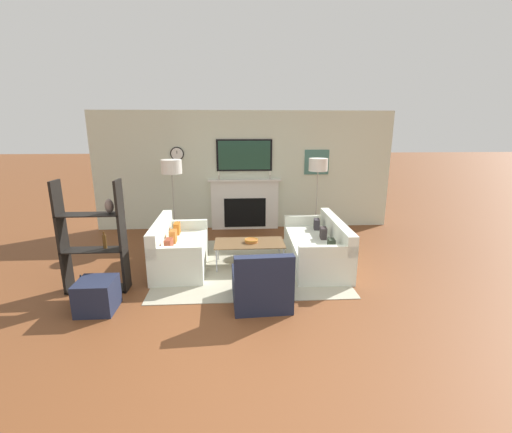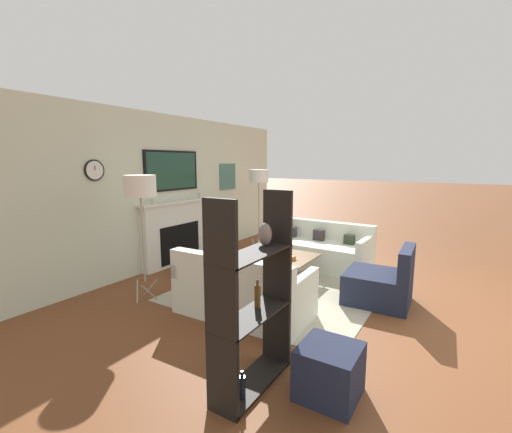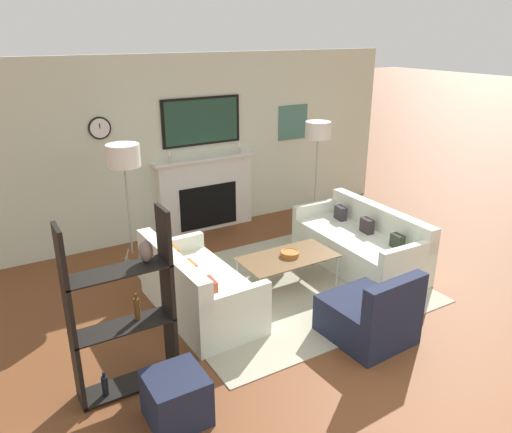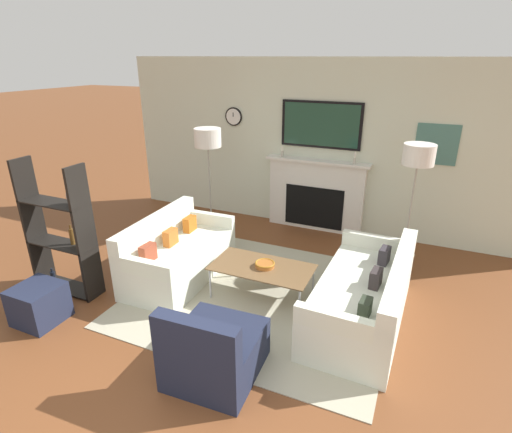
{
  "view_description": "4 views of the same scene",
  "coord_description": "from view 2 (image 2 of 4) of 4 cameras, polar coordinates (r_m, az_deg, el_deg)",
  "views": [
    {
      "loc": [
        -0.23,
        -3.22,
        2.31
      ],
      "look_at": [
        0.13,
        2.51,
        0.83
      ],
      "focal_mm": 24.0,
      "sensor_mm": 36.0,
      "label": 1
    },
    {
      "loc": [
        -4.48,
        0.11,
        1.88
      ],
      "look_at": [
        0.01,
        2.9,
        1.03
      ],
      "focal_mm": 24.0,
      "sensor_mm": 36.0,
      "label": 2
    },
    {
      "loc": [
        -3.15,
        -2.2,
        3.01
      ],
      "look_at": [
        -0.3,
        2.58,
        0.92
      ],
      "focal_mm": 35.0,
      "sensor_mm": 36.0,
      "label": 3
    },
    {
      "loc": [
        1.59,
        -1.47,
        2.71
      ],
      "look_at": [
        -0.32,
        2.89,
        0.79
      ],
      "focal_mm": 28.0,
      "sensor_mm": 36.0,
      "label": 4
    }
  ],
  "objects": [
    {
      "name": "ground_plane",
      "position": [
        4.86,
        31.58,
        -14.99
      ],
      "size": [
        60.0,
        60.0,
        0.0
      ],
      "primitive_type": "plane",
      "color": "brown"
    },
    {
      "name": "fireplace_wall",
      "position": [
        6.46,
        -13.78,
        3.03
      ],
      "size": [
        6.88,
        0.28,
        2.7
      ],
      "color": "beige",
      "rests_on": "ground_plane"
    },
    {
      "name": "area_rug",
      "position": [
        5.35,
        5.04,
        -11.38
      ],
      "size": [
        3.01,
        2.68,
        0.01
      ],
      "color": "#AAA58D",
      "rests_on": "ground_plane"
    },
    {
      "name": "couch_left",
      "position": [
        4.28,
        -2.37,
        -12.59
      ],
      "size": [
        0.86,
        1.64,
        0.81
      ],
      "color": "silver",
      "rests_on": "ground_plane"
    },
    {
      "name": "couch_right",
      "position": [
        6.31,
        10.03,
        -5.6
      ],
      "size": [
        0.93,
        1.92,
        0.78
      ],
      "color": "silver",
      "rests_on": "ground_plane"
    },
    {
      "name": "armchair",
      "position": [
        4.94,
        20.15,
        -10.53
      ],
      "size": [
        0.79,
        0.85,
        0.79
      ],
      "color": "#1E2339",
      "rests_on": "ground_plane"
    },
    {
      "name": "coffee_table",
      "position": [
        5.22,
        5.35,
        -7.41
      ],
      "size": [
        1.19,
        0.62,
        0.42
      ],
      "color": "brown",
      "rests_on": "ground_plane"
    },
    {
      "name": "decorative_bowl",
      "position": [
        5.24,
        5.43,
        -6.73
      ],
      "size": [
        0.23,
        0.23,
        0.06
      ],
      "color": "#B06327",
      "rests_on": "coffee_table"
    },
    {
      "name": "floor_lamp_left",
      "position": [
        4.73,
        -18.74,
        4.6
      ],
      "size": [
        0.41,
        0.41,
        1.71
      ],
      "color": "#9E998E",
      "rests_on": "ground_plane"
    },
    {
      "name": "floor_lamp_right",
      "position": [
        7.0,
        0.49,
        6.53
      ],
      "size": [
        0.39,
        0.39,
        1.72
      ],
      "color": "#9E998E",
      "rests_on": "ground_plane"
    },
    {
      "name": "shelf_unit",
      "position": [
        2.87,
        -0.44,
        -13.22
      ],
      "size": [
        0.87,
        0.28,
        1.63
      ],
      "color": "black",
      "rests_on": "ground_plane"
    },
    {
      "name": "ottoman",
      "position": [
        3.07,
        12.11,
        -23.89
      ],
      "size": [
        0.47,
        0.47,
        0.42
      ],
      "color": "#1E2339",
      "rests_on": "ground_plane"
    }
  ]
}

